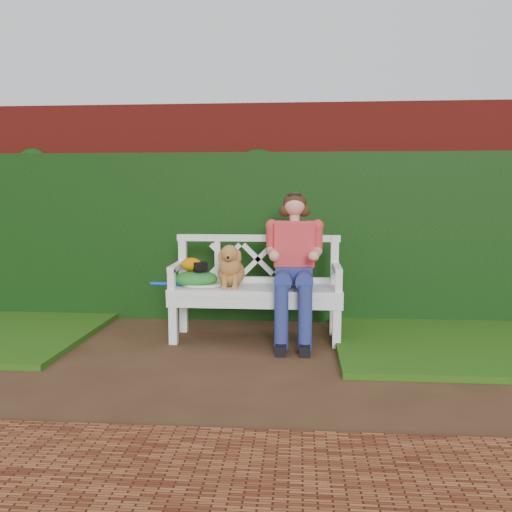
{
  "coord_description": "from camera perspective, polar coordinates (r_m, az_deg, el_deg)",
  "views": [
    {
      "loc": [
        0.79,
        -3.8,
        1.31
      ],
      "look_at": [
        0.41,
        0.91,
        0.75
      ],
      "focal_mm": 38.0,
      "sensor_mm": 36.0,
      "label": 1
    }
  ],
  "objects": [
    {
      "name": "garden_bench",
      "position": [
        4.85,
        -0.0,
        -6.0
      ],
      "size": [
        1.6,
        0.66,
        0.48
      ],
      "primitive_type": null,
      "rotation": [
        0.0,
        0.0,
        0.04
      ],
      "color": "white",
      "rests_on": "ground"
    },
    {
      "name": "baseball_glove",
      "position": [
        4.84,
        -6.83,
        -0.86
      ],
      "size": [
        0.2,
        0.17,
        0.12
      ],
      "primitive_type": "ellipsoid",
      "rotation": [
        0.0,
        0.0,
        0.19
      ],
      "color": "#C86E00",
      "rests_on": "green_bag"
    },
    {
      "name": "brick_wall",
      "position": [
        5.76,
        -3.24,
        4.67
      ],
      "size": [
        10.0,
        0.3,
        2.2
      ],
      "primitive_type": "cube",
      "color": "maroon",
      "rests_on": "ground"
    },
    {
      "name": "ivy_hedge",
      "position": [
        5.56,
        -3.53,
        2.0
      ],
      "size": [
        10.0,
        0.18,
        1.7
      ],
      "primitive_type": "cube",
      "color": "#15340D",
      "rests_on": "ground"
    },
    {
      "name": "green_bag",
      "position": [
        4.83,
        -6.39,
        -2.36
      ],
      "size": [
        0.44,
        0.37,
        0.14
      ],
      "primitive_type": null,
      "rotation": [
        0.0,
        0.0,
        -0.17
      ],
      "color": "#256B19",
      "rests_on": "garden_bench"
    },
    {
      "name": "tennis_racket",
      "position": [
        4.83,
        -6.03,
        -2.98
      ],
      "size": [
        0.73,
        0.52,
        0.03
      ],
      "primitive_type": null,
      "rotation": [
        0.0,
        0.0,
        0.39
      ],
      "color": "silver",
      "rests_on": "garden_bench"
    },
    {
      "name": "dog",
      "position": [
        4.75,
        -2.65,
        -0.97
      ],
      "size": [
        0.31,
        0.39,
        0.38
      ],
      "primitive_type": null,
      "rotation": [
        0.0,
        0.0,
        0.17
      ],
      "color": "olive",
      "rests_on": "garden_bench"
    },
    {
      "name": "camera_item",
      "position": [
        4.81,
        -5.92,
        -1.1
      ],
      "size": [
        0.15,
        0.13,
        0.08
      ],
      "primitive_type": "cube",
      "rotation": [
        0.0,
        0.0,
        0.38
      ],
      "color": "black",
      "rests_on": "green_bag"
    },
    {
      "name": "seated_woman",
      "position": [
        4.74,
        4.03,
        -1.57
      ],
      "size": [
        0.61,
        0.77,
        1.25
      ],
      "primitive_type": null,
      "rotation": [
        0.0,
        0.0,
        0.13
      ],
      "color": "#F84D52",
      "rests_on": "ground"
    },
    {
      "name": "ground",
      "position": [
        4.1,
        -6.85,
        -11.93
      ],
      "size": [
        60.0,
        60.0,
        0.0
      ],
      "primitive_type": "plane",
      "color": "#3C2315"
    },
    {
      "name": "brick_paving",
      "position": [
        2.68,
        -14.23,
        -22.44
      ],
      "size": [
        4.0,
        1.2,
        0.03
      ],
      "primitive_type": "cube",
      "color": "#501D10",
      "rests_on": "ground"
    },
    {
      "name": "grass_right",
      "position": [
        5.14,
        23.0,
        -8.28
      ],
      "size": [
        2.6,
        2.0,
        0.05
      ],
      "primitive_type": "cube",
      "color": "#20500F",
      "rests_on": "ground"
    }
  ]
}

